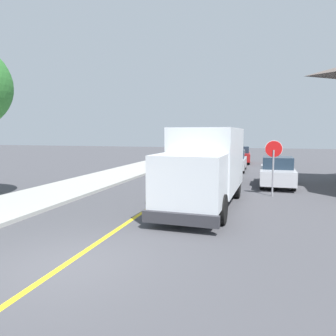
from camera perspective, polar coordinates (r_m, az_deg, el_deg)
The scene contains 9 objects.
ground_plane at distance 7.98m, azimuth -17.95°, elevation -16.13°, with size 120.00×120.00×0.00m, color #424247.
sidewalk_curb at distance 14.23m, azimuth -27.16°, elevation -6.30°, with size 3.60×60.00×0.15m, color #9E9E99.
centre_line_yellow at distance 16.89m, azimuth 1.31°, elevation -3.96°, with size 0.16×56.00×0.01m, color gold.
box_truck at distance 13.23m, azimuth 6.78°, elevation 0.86°, with size 2.68×7.27×3.20m.
parked_car_near at distance 20.21m, azimuth 9.64°, elevation -0.11°, with size 1.82×4.41×1.67m.
parked_car_mid at distance 25.91m, azimuth 11.66°, elevation 1.24°, with size 1.80×4.40×1.67m.
parked_car_far at distance 32.74m, azimuth 12.76°, elevation 2.23°, with size 2.00×4.48×1.67m.
parked_van_across at distance 19.12m, azimuth 18.85°, elevation -0.71°, with size 1.88×4.43×1.67m.
stop_sign at distance 15.88m, azimuth 18.24°, elevation 1.81°, with size 0.80×0.10×2.65m.
Camera 1 is at (4.20, -6.09, 3.00)m, focal length 34.28 mm.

